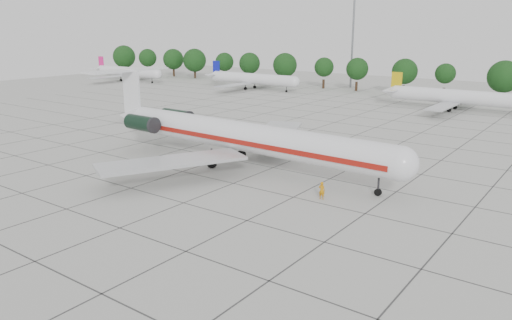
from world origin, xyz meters
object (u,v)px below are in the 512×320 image
at_px(bg_airliner_c, 457,97).
at_px(bg_airliner_b, 252,79).
at_px(ground_crew, 322,190).
at_px(bg_airliner_a, 128,72).
at_px(main_airliner, 231,134).
at_px(floodlight_mast, 353,37).

bearing_deg(bg_airliner_c, bg_airliner_b, 175.24).
height_order(ground_crew, bg_airliner_a, bg_airliner_a).
xyz_separation_m(main_airliner, bg_airliner_a, (-90.57, 58.85, -1.01)).
height_order(bg_airliner_b, bg_airliner_c, same).
xyz_separation_m(main_airliner, bg_airliner_b, (-44.69, 64.84, -1.01)).
height_order(bg_airliner_a, floodlight_mast, floodlight_mast).
bearing_deg(bg_airliner_a, main_airliner, -33.01).
relative_size(bg_airliner_c, floodlight_mast, 1.11).
relative_size(main_airliner, bg_airliner_a, 1.68).
distance_m(main_airliner, bg_airliner_b, 78.75).
height_order(ground_crew, bg_airliner_b, bg_airliner_b).
bearing_deg(ground_crew, main_airliner, -22.05).
bearing_deg(bg_airliner_b, main_airliner, -55.42).
distance_m(bg_airliner_c, floodlight_mast, 45.97).
relative_size(bg_airliner_a, bg_airliner_b, 1.00).
bearing_deg(ground_crew, bg_airliner_b, -53.32).
height_order(bg_airliner_c, floodlight_mast, floodlight_mast).
bearing_deg(bg_airliner_a, bg_airliner_b, 7.44).
xyz_separation_m(bg_airliner_a, bg_airliner_b, (45.88, 5.99, 0.00)).
height_order(bg_airliner_b, floodlight_mast, floodlight_mast).
xyz_separation_m(bg_airliner_b, floodlight_mast, (20.15, 20.78, 11.37)).
relative_size(main_airliner, bg_airliner_c, 1.68).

